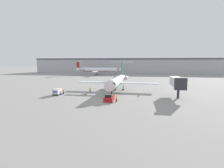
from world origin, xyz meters
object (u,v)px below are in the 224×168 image
at_px(pushback_tug, 109,98).
at_px(worker_near_tug, 116,98).
at_px(airplane_parked_far_left, 98,70).
at_px(jet_bridge, 177,82).
at_px(worker_on_apron, 63,91).
at_px(luggage_cart, 57,92).
at_px(traffic_cone_right, 139,95).
at_px(worker_by_wing, 90,89).
at_px(airplane_main, 117,81).
at_px(traffic_cone_left, 86,94).

distance_m(pushback_tug, worker_near_tug, 2.24).
relative_size(airplane_parked_far_left, jet_bridge, 3.28).
relative_size(worker_near_tug, jet_bridge, 0.16).
bearing_deg(worker_on_apron, luggage_cart, -136.91).
bearing_deg(luggage_cart, traffic_cone_right, 4.39).
relative_size(traffic_cone_right, airplane_parked_far_left, 0.02).
relative_size(worker_by_wing, jet_bridge, 0.16).
relative_size(airplane_main, pushback_tug, 6.34).
relative_size(pushback_tug, worker_on_apron, 2.69).
distance_m(luggage_cart, worker_near_tug, 20.97).
height_order(traffic_cone_left, jet_bridge, jet_bridge).
xyz_separation_m(worker_by_wing, traffic_cone_right, (16.85, -4.98, -0.56)).
distance_m(airplane_main, worker_by_wing, 10.66).
bearing_deg(traffic_cone_right, luggage_cart, -175.61).
height_order(luggage_cart, traffic_cone_left, luggage_cart).
distance_m(worker_by_wing, jet_bridge, 28.71).
xyz_separation_m(worker_by_wing, worker_on_apron, (-7.33, -5.60, -0.01)).
bearing_deg(traffic_cone_right, traffic_cone_left, -178.95).
relative_size(airplane_main, jet_bridge, 2.75).
bearing_deg(airplane_main, luggage_cart, -146.05).
distance_m(airplane_main, jet_bridge, 21.32).
bearing_deg(pushback_tug, worker_near_tug, -21.88).
height_order(worker_by_wing, traffic_cone_left, worker_by_wing).
xyz_separation_m(airplane_main, traffic_cone_right, (7.83, -10.02, -3.15)).
distance_m(traffic_cone_left, traffic_cone_right, 16.84).
distance_m(worker_on_apron, jet_bridge, 35.70).
bearing_deg(worker_on_apron, pushback_tug, -23.67).
relative_size(pushback_tug, worker_by_wing, 2.66).
distance_m(luggage_cart, traffic_cone_left, 8.97).
relative_size(worker_on_apron, airplane_parked_far_left, 0.05).
xyz_separation_m(worker_near_tug, airplane_parked_far_left, (-26.93, 91.01, 3.13)).
xyz_separation_m(worker_near_tug, worker_on_apron, (-18.44, 8.01, 0.01)).
bearing_deg(worker_near_tug, traffic_cone_left, 143.16).
height_order(airplane_main, pushback_tug, airplane_main).
height_order(airplane_main, luggage_cart, airplane_main).
bearing_deg(worker_by_wing, airplane_parked_far_left, 101.56).
distance_m(traffic_cone_right, airplane_parked_far_left, 88.71).
bearing_deg(worker_on_apron, worker_by_wing, 37.36).
xyz_separation_m(airplane_main, pushback_tug, (0.01, -17.81, -2.78)).
height_order(worker_by_wing, traffic_cone_right, worker_by_wing).
height_order(worker_on_apron, traffic_cone_left, worker_on_apron).
bearing_deg(airplane_main, traffic_cone_left, -131.11).
bearing_deg(airplane_parked_far_left, worker_by_wing, -78.44).
bearing_deg(jet_bridge, luggage_cart, -175.89).
relative_size(pushback_tug, traffic_cone_left, 7.08).
relative_size(luggage_cart, worker_by_wing, 1.82).
relative_size(luggage_cart, worker_on_apron, 1.84).
height_order(worker_near_tug, worker_by_wing, worker_by_wing).
distance_m(worker_near_tug, airplane_parked_far_left, 94.96).
distance_m(worker_near_tug, traffic_cone_left, 13.88).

